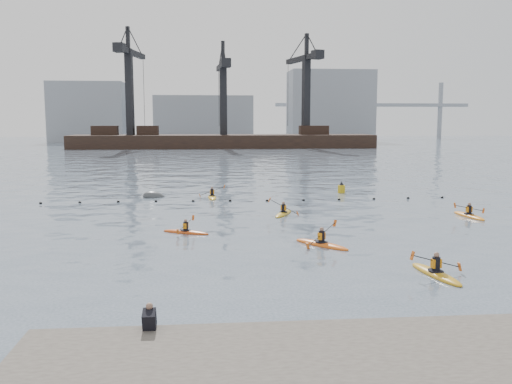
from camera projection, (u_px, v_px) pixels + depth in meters
ground at (302, 282)px, 22.04m from camera, size 400.00×400.00×0.00m
float_line at (248, 201)px, 44.24m from camera, size 33.24×0.73×0.24m
barge_pier at (223, 140)px, 130.39m from camera, size 72.00×19.30×29.50m
skyline at (227, 112)px, 169.41m from camera, size 141.00×28.00×22.00m
kayaker_0 at (321, 244)px, 28.47m from camera, size 2.75×3.15×1.36m
kayaker_1 at (436, 273)px, 22.97m from camera, size 2.45×3.67×1.26m
kayaker_2 at (186, 232)px, 31.62m from camera, size 2.93×1.87×1.02m
kayaker_3 at (283, 213)px, 37.89m from camera, size 2.11×3.21×1.28m
kayaker_4 at (469, 215)px, 37.02m from camera, size 2.33×3.51×1.13m
kayaker_5 at (212, 196)px, 46.13m from camera, size 2.27×3.32×1.22m
mooring_buoy at (154, 197)px, 46.43m from camera, size 2.36×1.71×1.36m
nav_buoy at (341, 189)px, 49.21m from camera, size 0.65×0.65×1.19m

